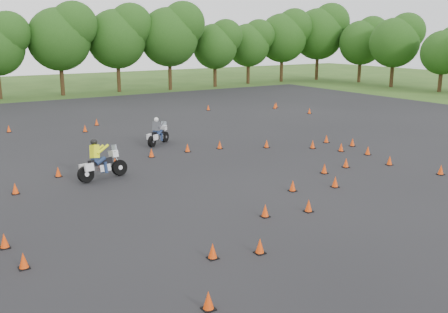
% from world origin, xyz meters
% --- Properties ---
extents(ground, '(140.00, 140.00, 0.00)m').
position_xyz_m(ground, '(0.00, 0.00, 0.00)').
color(ground, '#2D5119').
rests_on(ground, ground).
extents(asphalt_pad, '(62.00, 62.00, 0.00)m').
position_xyz_m(asphalt_pad, '(0.00, 6.00, 0.01)').
color(asphalt_pad, black).
rests_on(asphalt_pad, ground).
extents(treeline, '(86.68, 32.28, 11.07)m').
position_xyz_m(treeline, '(4.29, 35.11, 4.65)').
color(treeline, '#1E4413').
rests_on(treeline, ground).
extents(traffic_cones, '(36.13, 32.94, 0.45)m').
position_xyz_m(traffic_cones, '(-0.07, 5.64, 0.23)').
color(traffic_cones, '#E84109').
rests_on(traffic_cones, asphalt_pad).
extents(rider_grey, '(2.13, 1.74, 1.64)m').
position_xyz_m(rider_grey, '(0.93, 12.72, 0.83)').
color(rider_grey, '#43464B').
rests_on(rider_grey, ground).
extents(rider_yellow, '(2.50, 1.16, 1.86)m').
position_xyz_m(rider_yellow, '(-4.26, 7.37, 0.93)').
color(rider_yellow, '#E8F215').
rests_on(rider_yellow, ground).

